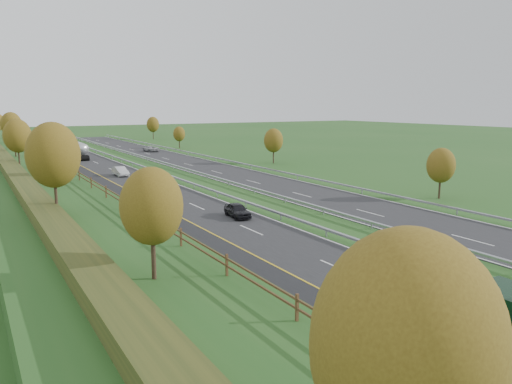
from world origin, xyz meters
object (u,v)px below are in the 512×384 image
car_silver_mid (120,171)px  car_oncoming (151,149)px  road_tanker (78,150)px  car_small_far (53,145)px  car_dark_near (237,210)px

car_silver_mid → car_oncoming: (17.11, 36.75, -0.03)m
road_tanker → car_small_far: (-0.32, 31.30, -1.15)m
road_tanker → car_silver_mid: road_tanker is taller
road_tanker → car_dark_near: bearing=-87.5°
road_tanker → car_oncoming: (17.77, 7.27, -1.14)m
car_dark_near → car_small_far: 95.34m
car_silver_mid → car_oncoming: 40.54m
car_dark_near → car_oncoming: (14.93, 71.25, -0.01)m
road_tanker → car_silver_mid: 29.51m
car_silver_mid → car_dark_near: bearing=-88.6°
road_tanker → car_silver_mid: (0.67, -29.48, -1.11)m
car_silver_mid → road_tanker: bearing=89.1°
road_tanker → car_dark_near: size_ratio=2.74×
car_dark_near → car_silver_mid: 34.57m
car_small_far → car_oncoming: size_ratio=0.93×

